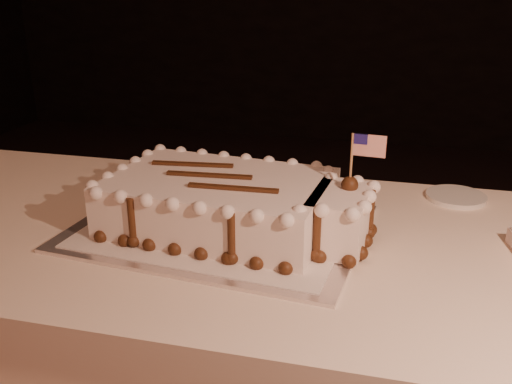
# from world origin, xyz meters

# --- Properties ---
(cake_board) EXTENTS (0.64, 0.51, 0.01)m
(cake_board) POSITION_xyz_m (-0.17, 0.61, 0.75)
(cake_board) COLOR silver
(cake_board) RESTS_ON banquet_table
(doily) EXTENTS (0.57, 0.46, 0.00)m
(doily) POSITION_xyz_m (-0.17, 0.61, 0.76)
(doily) COLOR silver
(doily) RESTS_ON cake_board
(sheet_cake) EXTENTS (0.58, 0.37, 0.22)m
(sheet_cake) POSITION_xyz_m (-0.14, 0.60, 0.81)
(sheet_cake) COLOR white
(sheet_cake) RESTS_ON doily
(side_plate) EXTENTS (0.14, 0.14, 0.01)m
(side_plate) POSITION_xyz_m (0.33, 0.91, 0.76)
(side_plate) COLOR silver
(side_plate) RESTS_ON banquet_table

